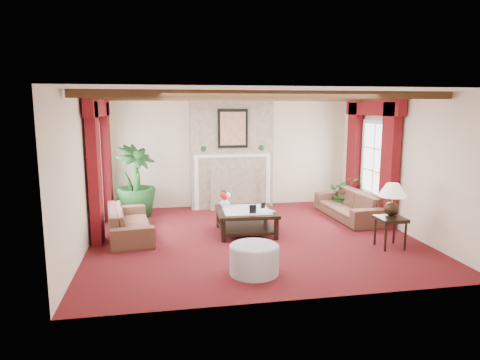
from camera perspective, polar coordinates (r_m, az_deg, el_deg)
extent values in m
plane|color=#510E10|center=(8.25, 1.74, -7.59)|extent=(6.00, 6.00, 0.00)
plane|color=white|center=(7.88, 1.84, 11.49)|extent=(6.00, 6.00, 0.00)
cube|color=beige|center=(10.64, -1.33, 3.76)|extent=(6.00, 0.02, 2.70)
cube|color=beige|center=(7.90, -20.02, 1.08)|extent=(0.02, 5.50, 2.70)
cube|color=beige|center=(9.07, 20.67, 2.09)|extent=(0.02, 5.50, 2.70)
imported|color=#320D17|center=(8.48, -14.54, -4.76)|extent=(2.10, 1.07, 0.76)
imported|color=#320D17|center=(9.82, 14.35, -2.67)|extent=(2.10, 0.77, 0.80)
imported|color=black|center=(9.93, -13.71, -2.19)|extent=(2.52, 2.52, 0.91)
imported|color=black|center=(10.52, 13.86, -2.21)|extent=(1.28, 1.32, 0.66)
cylinder|color=#9191A5|center=(6.47, 1.90, -10.56)|extent=(0.74, 0.74, 0.43)
imported|color=silver|center=(8.61, -2.05, -2.96)|extent=(0.28, 0.29, 0.20)
imported|color=black|center=(8.15, 2.93, -3.32)|extent=(0.24, 0.21, 0.31)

